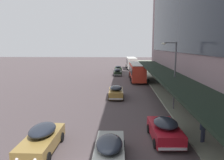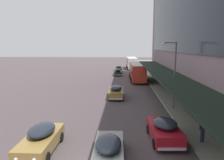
{
  "view_description": "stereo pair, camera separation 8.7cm",
  "coord_description": "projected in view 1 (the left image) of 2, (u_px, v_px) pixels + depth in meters",
  "views": [
    {
      "loc": [
        1.44,
        -9.48,
        6.46
      ],
      "look_at": [
        0.12,
        18.0,
        2.19
      ],
      "focal_mm": 35.0,
      "sensor_mm": 36.0,
      "label": 1
    },
    {
      "loc": [
        1.52,
        -9.47,
        6.46
      ],
      "look_at": [
        0.12,
        18.0,
        2.19
      ],
      "focal_mm": 35.0,
      "sensor_mm": 36.0,
      "label": 2
    }
  ],
  "objects": [
    {
      "name": "sedan_lead_near",
      "position": [
        118.0,
        72.0,
        48.62
      ],
      "size": [
        1.97,
        4.42,
        1.56
      ],
      "color": "black",
      "rests_on": "ground"
    },
    {
      "name": "sedan_trailing_mid",
      "position": [
        42.0,
        139.0,
        13.52
      ],
      "size": [
        1.9,
        4.74,
        1.62
      ],
      "color": "olive",
      "rests_on": "ground"
    },
    {
      "name": "transit_bus_kerbside_front",
      "position": [
        131.0,
        62.0,
        62.69
      ],
      "size": [
        3.11,
        10.22,
        3.23
      ],
      "color": "beige",
      "rests_on": "ground"
    },
    {
      "name": "sedan_lead_mid",
      "position": [
        118.0,
        69.0,
        56.17
      ],
      "size": [
        2.01,
        5.0,
        1.51
      ],
      "color": "#273E21",
      "rests_on": "ground"
    },
    {
      "name": "street_lamp",
      "position": [
        173.0,
        70.0,
        21.6
      ],
      "size": [
        1.5,
        0.28,
        6.74
      ],
      "color": "#4C4C51",
      "rests_on": "sidewalk_kerb"
    },
    {
      "name": "transit_bus_kerbside_rear",
      "position": [
        137.0,
        71.0,
        41.38
      ],
      "size": [
        2.8,
        11.06,
        3.27
      ],
      "color": "red",
      "rests_on": "ground"
    },
    {
      "name": "pedestrian_at_kerb",
      "position": [
        203.0,
        127.0,
        14.39
      ],
      "size": [
        0.55,
        0.41,
        1.86
      ],
      "color": "#2A3044",
      "rests_on": "sidewalk_kerb"
    },
    {
      "name": "sedan_second_near",
      "position": [
        109.0,
        150.0,
        12.19
      ],
      "size": [
        1.85,
        4.74,
        1.47
      ],
      "color": "gray",
      "rests_on": "ground"
    },
    {
      "name": "sedan_second_mid",
      "position": [
        165.0,
        129.0,
        15.03
      ],
      "size": [
        2.09,
        4.41,
        1.62
      ],
      "color": "#A91421",
      "rests_on": "ground"
    },
    {
      "name": "sedan_oncoming_rear",
      "position": [
        116.0,
        92.0,
        27.48
      ],
      "size": [
        1.94,
        4.51,
        1.6
      ],
      "color": "olive",
      "rests_on": "ground"
    }
  ]
}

